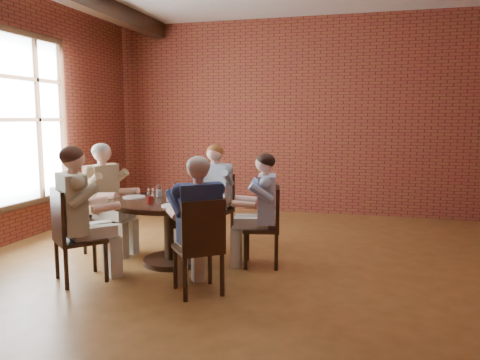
% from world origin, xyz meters
% --- Properties ---
extents(floor, '(7.00, 7.00, 0.00)m').
position_xyz_m(floor, '(0.00, 0.00, 0.00)').
color(floor, '#97602E').
rests_on(floor, ground).
extents(wall_back, '(7.00, 0.00, 7.00)m').
position_xyz_m(wall_back, '(0.00, 3.50, 1.70)').
color(wall_back, maroon).
rests_on(wall_back, ground).
extents(window, '(0.10, 2.16, 2.36)m').
position_xyz_m(window, '(-3.18, 0.40, 1.65)').
color(window, white).
rests_on(window, wall_left).
extents(dining_table, '(1.36, 1.36, 0.75)m').
position_xyz_m(dining_table, '(-0.81, 0.11, 0.53)').
color(dining_table, black).
rests_on(dining_table, floor).
extents(chair_a, '(0.47, 0.47, 0.91)m').
position_xyz_m(chair_a, '(0.27, 0.31, 0.50)').
color(chair_a, black).
rests_on(chair_a, floor).
extents(diner_a, '(0.69, 0.60, 1.28)m').
position_xyz_m(diner_a, '(0.20, 0.30, 0.64)').
color(diner_a, '#4165AA').
rests_on(diner_a, floor).
extents(chair_b, '(0.49, 0.49, 0.93)m').
position_xyz_m(chair_b, '(-0.61, 1.15, 0.51)').
color(chair_b, black).
rests_on(chair_b, floor).
extents(diner_b, '(0.63, 0.73, 1.32)m').
position_xyz_m(diner_b, '(-0.63, 1.07, 0.66)').
color(diner_b, '#8494A8').
rests_on(diner_b, floor).
extents(chair_c, '(0.52, 0.52, 0.95)m').
position_xyz_m(chair_c, '(-1.87, 0.33, 0.52)').
color(chair_c, black).
rests_on(chair_c, floor).
extents(diner_c, '(0.77, 0.67, 1.36)m').
position_xyz_m(diner_c, '(-1.78, 0.31, 0.68)').
color(diner_c, brown).
rests_on(diner_c, floor).
extents(chair_d, '(0.64, 0.64, 0.97)m').
position_xyz_m(chair_d, '(-1.56, -0.74, 0.52)').
color(chair_d, black).
rests_on(chair_d, floor).
extents(diner_d, '(0.88, 0.89, 1.39)m').
position_xyz_m(diner_d, '(-1.50, -0.67, 0.69)').
color(diner_d, '#BFAD96').
rests_on(diner_d, floor).
extents(chair_e, '(0.59, 0.59, 0.93)m').
position_xyz_m(chair_e, '(-0.16, -0.74, 0.50)').
color(chair_e, black).
rests_on(chair_e, floor).
extents(diner_e, '(0.80, 0.82, 1.32)m').
position_xyz_m(diner_e, '(-0.21, -0.68, 0.66)').
color(diner_e, '#192448').
rests_on(diner_e, floor).
extents(plate_a, '(0.26, 0.26, 0.01)m').
position_xyz_m(plate_a, '(-0.39, 0.38, 0.76)').
color(plate_a, white).
rests_on(plate_a, dining_table).
extents(plate_b, '(0.26, 0.26, 0.01)m').
position_xyz_m(plate_b, '(-0.78, 0.54, 0.76)').
color(plate_b, white).
rests_on(plate_b, dining_table).
extents(plate_c, '(0.26, 0.26, 0.01)m').
position_xyz_m(plate_c, '(-1.28, 0.11, 0.76)').
color(plate_c, white).
rests_on(plate_c, dining_table).
extents(plate_d, '(0.26, 0.26, 0.01)m').
position_xyz_m(plate_d, '(-0.62, -0.27, 0.76)').
color(plate_d, white).
rests_on(plate_d, dining_table).
extents(glass_a, '(0.07, 0.07, 0.14)m').
position_xyz_m(glass_a, '(-0.60, 0.18, 0.82)').
color(glass_a, white).
rests_on(glass_a, dining_table).
extents(glass_b, '(0.07, 0.07, 0.14)m').
position_xyz_m(glass_b, '(-0.69, 0.27, 0.82)').
color(glass_b, white).
rests_on(glass_b, dining_table).
extents(glass_c, '(0.07, 0.07, 0.14)m').
position_xyz_m(glass_c, '(-0.92, 0.49, 0.82)').
color(glass_c, white).
rests_on(glass_c, dining_table).
extents(glass_d, '(0.07, 0.07, 0.14)m').
position_xyz_m(glass_d, '(-1.03, 0.24, 0.82)').
color(glass_d, white).
rests_on(glass_d, dining_table).
extents(glass_e, '(0.07, 0.07, 0.14)m').
position_xyz_m(glass_e, '(-1.02, 0.01, 0.82)').
color(glass_e, white).
rests_on(glass_e, dining_table).
extents(glass_f, '(0.07, 0.07, 0.14)m').
position_xyz_m(glass_f, '(-0.91, -0.23, 0.82)').
color(glass_f, white).
rests_on(glass_f, dining_table).
extents(glass_g, '(0.07, 0.07, 0.14)m').
position_xyz_m(glass_g, '(-0.78, -0.02, 0.82)').
color(glass_g, white).
rests_on(glass_g, dining_table).
extents(glass_h, '(0.07, 0.07, 0.14)m').
position_xyz_m(glass_h, '(-0.45, 0.05, 0.82)').
color(glass_h, white).
rests_on(glass_h, dining_table).
extents(smartphone, '(0.12, 0.16, 0.01)m').
position_xyz_m(smartphone, '(-0.45, -0.10, 0.75)').
color(smartphone, black).
rests_on(smartphone, dining_table).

